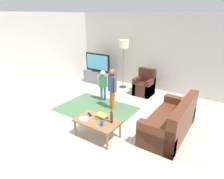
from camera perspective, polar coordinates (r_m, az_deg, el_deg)
The scene contains 17 objects.
ground at distance 5.26m, azimuth -3.69°, elevation -8.59°, with size 7.80×7.80×0.00m, color beige.
wall_back at distance 7.28m, azimuth 10.79°, elevation 10.86°, with size 6.00×0.12×2.70m, color silver.
wall_left at distance 6.96m, azimuth -24.27°, elevation 8.91°, with size 0.12×6.00×2.70m, color silver.
area_rug at distance 5.78m, azimuth -4.75°, elevation -5.66°, with size 2.20×1.60×0.01m, color #4C724C.
tv_stand at distance 7.86m, azimuth -4.05°, elevation 3.62°, with size 1.20×0.44×0.50m.
tv at distance 7.68m, azimuth -4.26°, elevation 7.88°, with size 1.10×0.28×0.71m.
couch at distance 4.73m, azimuth 17.42°, elevation -9.27°, with size 0.80×1.80×0.86m.
armchair at distance 6.80m, azimuth 9.56°, elevation 1.01°, with size 0.60×0.60×0.90m.
floor_lamp at distance 7.09m, azimuth 3.50°, elevation 12.51°, with size 0.36×0.36×1.78m.
child_near_tv at distance 6.10m, azimuth -2.67°, elevation 1.99°, with size 0.32×0.19×1.01m.
child_center at distance 5.51m, azimuth 0.04°, elevation 1.23°, with size 0.37×0.24×1.21m.
coffee_table at distance 4.38m, azimuth -4.37°, elevation -9.58°, with size 1.00×0.60×0.42m.
book_stack at distance 4.40m, azimuth -2.98°, elevation -7.95°, with size 0.28×0.21×0.10m.
bottle at distance 4.20m, azimuth -0.11°, elevation -8.18°, with size 0.06×0.06×0.31m.
tv_remote at distance 4.59m, azimuth -6.59°, elevation -7.32°, with size 0.17×0.05×0.02m, color black.
soda_can at distance 4.13m, azimuth -3.01°, elevation -9.88°, with size 0.07×0.07×0.12m, color #2659B2.
plate at distance 4.44m, azimuth -8.24°, elevation -8.51°, with size 0.22×0.22×0.02m.
Camera 1 is at (2.82, -3.59, 2.61)m, focal length 31.03 mm.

